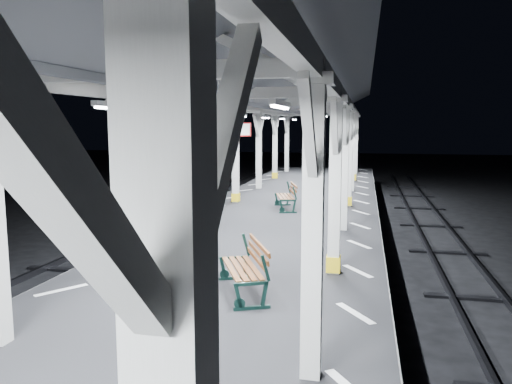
% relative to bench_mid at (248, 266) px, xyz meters
% --- Properties ---
extents(ground, '(120.00, 120.00, 0.00)m').
position_rel_bench_mid_xyz_m(ground, '(-0.68, -0.55, -1.46)').
color(ground, black).
rests_on(ground, ground).
extents(platform, '(6.00, 50.00, 1.00)m').
position_rel_bench_mid_xyz_m(platform, '(-0.68, -0.55, -0.96)').
color(platform, black).
rests_on(platform, ground).
extents(hazard_stripes_left, '(1.00, 48.00, 0.01)m').
position_rel_bench_mid_xyz_m(hazard_stripes_left, '(-3.13, -0.55, -0.45)').
color(hazard_stripes_left, silver).
rests_on(hazard_stripes_left, platform).
extents(hazard_stripes_right, '(1.00, 48.00, 0.01)m').
position_rel_bench_mid_xyz_m(hazard_stripes_right, '(1.77, -0.55, -0.45)').
color(hazard_stripes_right, silver).
rests_on(hazard_stripes_right, platform).
extents(canopy, '(5.40, 49.00, 4.65)m').
position_rel_bench_mid_xyz_m(canopy, '(-0.68, -0.57, 3.10)').
color(canopy, silver).
rests_on(canopy, platform).
extents(bench_mid, '(1.18, 1.68, 0.86)m').
position_rel_bench_mid_xyz_m(bench_mid, '(0.00, 0.00, 0.00)').
color(bench_mid, '#102B26').
rests_on(bench_mid, platform).
extents(bench_far, '(0.99, 1.68, 0.86)m').
position_rel_bench_mid_xyz_m(bench_far, '(-0.60, 8.36, -0.00)').
color(bench_far, '#102B26').
rests_on(bench_far, platform).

